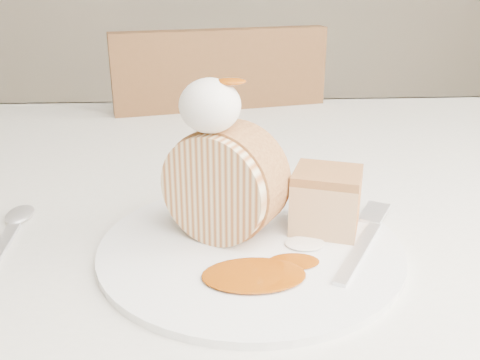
{
  "coord_description": "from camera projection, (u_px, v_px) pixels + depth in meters",
  "views": [
    {
      "loc": [
        -0.01,
        -0.48,
        1.02
      ],
      "look_at": [
        0.02,
        0.01,
        0.82
      ],
      "focal_mm": 40.0,
      "sensor_mm": 36.0,
      "label": 1
    }
  ],
  "objects": [
    {
      "name": "whipped_cream",
      "position": [
        210.0,
        106.0,
        0.5
      ],
      "size": [
        0.06,
        0.06,
        0.05
      ],
      "primitive_type": "ellipsoid",
      "color": "white",
      "rests_on": "roulade_slice"
    },
    {
      "name": "plate",
      "position": [
        250.0,
        247.0,
        0.54
      ],
      "size": [
        0.39,
        0.39,
        0.01
      ],
      "primitive_type": "cylinder",
      "rotation": [
        0.0,
        0.0,
        -0.34
      ],
      "color": "white",
      "rests_on": "table"
    },
    {
      "name": "caramel_pool",
      "position": [
        254.0,
        275.0,
        0.48
      ],
      "size": [
        0.11,
        0.09,
        0.0
      ],
      "primitive_type": null,
      "rotation": [
        0.0,
        0.0,
        -0.34
      ],
      "color": "#8C3B05",
      "rests_on": "plate"
    },
    {
      "name": "caramel_drizzle",
      "position": [
        231.0,
        74.0,
        0.49
      ],
      "size": [
        0.03,
        0.02,
        0.01
      ],
      "primitive_type": "ellipsoid",
      "color": "#8C3B05",
      "rests_on": "whipped_cream"
    },
    {
      "name": "fork",
      "position": [
        359.0,
        252.0,
        0.52
      ],
      "size": [
        0.11,
        0.17,
        0.0
      ],
      "primitive_type": "cube",
      "rotation": [
        0.0,
        0.0,
        -0.53
      ],
      "color": "silver",
      "rests_on": "plate"
    },
    {
      "name": "table",
      "position": [
        220.0,
        236.0,
        0.76
      ],
      "size": [
        1.4,
        0.9,
        0.75
      ],
      "color": "silver",
      "rests_on": "ground"
    },
    {
      "name": "cake_chunk",
      "position": [
        326.0,
        204.0,
        0.56
      ],
      "size": [
        0.08,
        0.08,
        0.06
      ],
      "primitive_type": "cube",
      "rotation": [
        0.0,
        0.0,
        -0.34
      ],
      "color": "#A8743F",
      "rests_on": "plate"
    },
    {
      "name": "chair_far",
      "position": [
        212.0,
        194.0,
        1.26
      ],
      "size": [
        0.51,
        0.51,
        0.9
      ],
      "rotation": [
        0.0,
        0.0,
        3.36
      ],
      "color": "brown",
      "rests_on": "ground"
    },
    {
      "name": "roulade_slice",
      "position": [
        225.0,
        183.0,
        0.54
      ],
      "size": [
        0.13,
        0.11,
        0.11
      ],
      "primitive_type": "cylinder",
      "rotation": [
        1.57,
        0.0,
        -0.56
      ],
      "color": "beige",
      "rests_on": "plate"
    }
  ]
}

